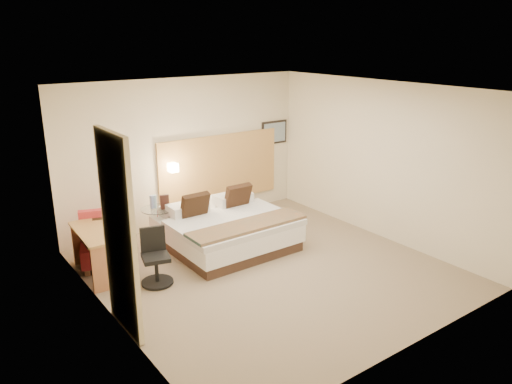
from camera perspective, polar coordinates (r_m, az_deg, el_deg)
floor at (r=7.68m, az=1.47°, el=-8.89°), size 4.80×5.00×0.02m
ceiling at (r=6.91m, az=1.65°, el=11.74°), size 4.80×5.00×0.02m
wall_back at (r=9.23m, az=-8.00°, el=4.50°), size 4.80×0.02×2.70m
wall_front at (r=5.52m, az=17.68°, el=-5.24°), size 4.80×0.02×2.70m
wall_left at (r=6.09m, az=-16.78°, el=-3.00°), size 0.02×5.00×2.70m
wall_right at (r=8.81m, az=14.12°, el=3.51°), size 0.02×5.00×2.70m
headboard_panel at (r=9.63m, az=-4.12°, el=2.73°), size 2.60×0.04×1.30m
art_frame at (r=10.25m, az=2.09°, el=6.83°), size 0.62×0.03×0.47m
art_canvas at (r=10.24m, az=2.16°, el=6.81°), size 0.54×0.01×0.39m
lamp_arm at (r=9.04m, az=-9.63°, el=2.85°), size 0.02×0.12×0.02m
lamp_shade at (r=8.99m, az=-9.46°, el=2.77°), size 0.15×0.15×0.15m
curtain at (r=5.93m, az=-15.39°, el=-4.78°), size 0.06×0.90×2.42m
bottle_a at (r=8.52m, az=-11.82°, el=-1.13°), size 0.09×0.09×0.22m
bottle_b at (r=8.54m, az=-11.49°, el=-1.05°), size 0.09×0.09×0.22m
menu_folder at (r=8.45m, az=-10.40°, el=-1.11°), size 0.16×0.10×0.25m
bed at (r=8.38m, az=-3.50°, el=-4.19°), size 1.99×1.90×0.95m
lounge_chair at (r=8.07m, az=-16.65°, el=-5.67°), size 0.96×0.90×0.82m
side_table at (r=8.61m, az=-11.06°, el=-3.61°), size 0.71×0.71×0.62m
desk at (r=7.64m, az=-17.58°, el=-5.22°), size 0.58×1.16×0.71m
desk_chair at (r=7.29m, az=-11.40°, el=-7.78°), size 0.56×0.56×0.81m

